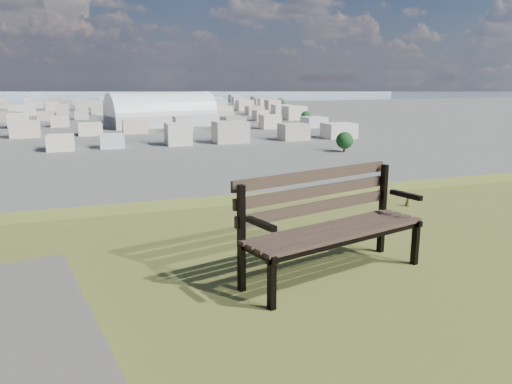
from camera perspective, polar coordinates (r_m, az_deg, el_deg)
name	(u,v)px	position (r m, az deg, el deg)	size (l,w,h in m)	color
park_bench	(329,218)	(4.21, 8.31, -2.96)	(1.74, 0.95, 0.87)	#3D3123
grass_tufts	(338,362)	(2.92, 9.31, -18.59)	(12.49, 7.38, 0.28)	brown
arena	(161,116)	(290.30, -10.76, 8.57)	(62.66, 36.42, 24.83)	#BABAB6
city_blocks	(81,110)	(397.22, -19.33, 8.85)	(395.00, 361.00, 7.00)	beige
city_trees	(35,116)	(322.79, -23.96, 7.93)	(406.52, 387.20, 9.98)	#38231C
bay_water	(79,94)	(902.49, -19.58, 10.48)	(2400.00, 700.00, 0.12)	gray
far_hills	(52,78)	(1406.28, -22.27, 11.92)	(2050.00, 340.00, 60.00)	#99AABE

